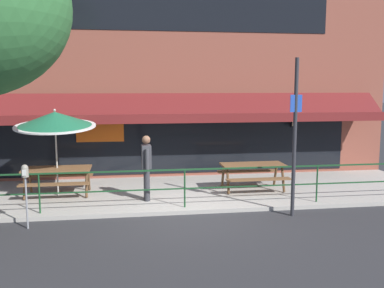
{
  "coord_description": "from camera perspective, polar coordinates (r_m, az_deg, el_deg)",
  "views": [
    {
      "loc": [
        -1.33,
        -9.9,
        3.11
      ],
      "look_at": [
        0.37,
        1.6,
        1.5
      ],
      "focal_mm": 40.0,
      "sensor_mm": 36.0,
      "label": 1
    }
  ],
  "objects": [
    {
      "name": "patio_umbrella_left",
      "position": [
        12.07,
        -17.8,
        3.09
      ],
      "size": [
        2.14,
        2.14,
        2.4
      ],
      "color": "#B7B2A8",
      "rests_on": "patio_deck"
    },
    {
      "name": "restaurant_building",
      "position": [
        14.22,
        -3.1,
        11.05
      ],
      "size": [
        15.0,
        1.6,
        7.86
      ],
      "color": "brown",
      "rests_on": "ground"
    },
    {
      "name": "pedestrian_walking",
      "position": [
        11.22,
        -6.09,
        -2.7
      ],
      "size": [
        0.25,
        0.62,
        1.71
      ],
      "color": "#333338",
      "rests_on": "patio_deck"
    },
    {
      "name": "patio_deck",
      "position": [
        12.36,
        -2.0,
        -6.45
      ],
      "size": [
        15.0,
        4.0,
        0.1
      ],
      "primitive_type": "cube",
      "color": "#ADA89E",
      "rests_on": "ground"
    },
    {
      "name": "street_sign_pole",
      "position": [
        10.27,
        13.53,
        1.02
      ],
      "size": [
        0.28,
        0.09,
        3.73
      ],
      "color": "#2D2D33",
      "rests_on": "ground"
    },
    {
      "name": "parking_meter_near",
      "position": [
        9.87,
        -21.35,
        -4.13
      ],
      "size": [
        0.15,
        0.16,
        1.42
      ],
      "color": "gray",
      "rests_on": "ground"
    },
    {
      "name": "picnic_table_left",
      "position": [
        12.28,
        -17.51,
        -3.78
      ],
      "size": [
        1.8,
        1.42,
        0.76
      ],
      "color": "brown",
      "rests_on": "patio_deck"
    },
    {
      "name": "ground_plane",
      "position": [
        10.47,
        -0.75,
        -9.4
      ],
      "size": [
        120.0,
        120.0,
        0.0
      ],
      "primitive_type": "plane",
      "color": "#2D2D30"
    },
    {
      "name": "picnic_table_centre",
      "position": [
        12.41,
        8.09,
        -3.37
      ],
      "size": [
        1.8,
        1.42,
        0.76
      ],
      "color": "brown",
      "rests_on": "patio_deck"
    },
    {
      "name": "patio_railing",
      "position": [
        10.55,
        -0.98,
        -4.77
      ],
      "size": [
        13.84,
        0.04,
        0.97
      ],
      "color": "#194723",
      "rests_on": "patio_deck"
    }
  ]
}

